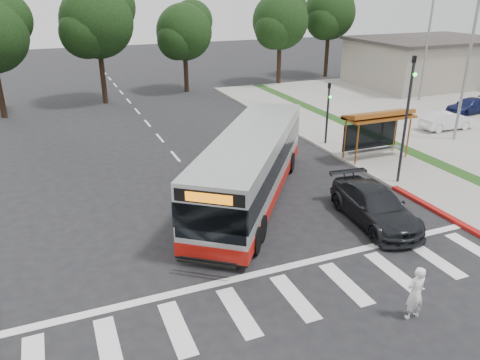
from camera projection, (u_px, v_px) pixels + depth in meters
ground at (238, 230)px, 19.71m from camera, size 140.00×140.00×0.00m
sidewalk_east at (348, 143)px, 30.39m from camera, size 4.00×40.00×0.12m
curb_east at (321, 147)px, 29.68m from camera, size 0.30×40.00×0.15m
curb_east_red at (438, 212)px, 21.13m from camera, size 0.32×6.00×0.15m
parking_lot at (463, 118)px, 36.32m from camera, size 18.00×36.00×0.10m
commercial_building at (426, 63)px, 48.21m from camera, size 14.00×10.00×4.40m
building_roof_cap at (430, 39)px, 47.31m from camera, size 14.60×10.60×0.30m
crosswalk_ladder at (294, 297)px, 15.43m from camera, size 18.00×2.60×0.01m
bus_shelter at (377, 120)px, 26.97m from camera, size 4.20×1.60×2.86m
traffic_signal_ne_tall at (407, 111)px, 22.87m from camera, size 0.18×0.37×6.50m
traffic_signal_ne_short at (328, 107)px, 29.39m from camera, size 0.18×0.37×4.00m
lot_light_front at (470, 49)px, 28.90m from camera, size 1.90×0.35×9.01m
lot_light_mid at (429, 32)px, 39.56m from camera, size 1.90×0.35×9.01m
tree_ne_a at (281, 20)px, 46.89m from camera, size 6.16×5.74×9.30m
tree_ne_b at (330, 12)px, 50.86m from camera, size 6.16×5.74×10.02m
tree_north_a at (98, 20)px, 38.65m from camera, size 6.60×6.15×10.17m
tree_north_b at (185, 31)px, 43.65m from camera, size 5.72×5.33×8.43m
transit_bus at (251, 167)px, 21.96m from camera, size 9.75×11.76×3.26m
pedestrian at (415, 293)px, 14.15m from camera, size 0.67×0.45×1.81m
dark_sedan at (375, 206)px, 20.10m from camera, size 2.71×5.50×1.54m
parked_car_1 at (447, 120)px, 33.02m from camera, size 3.99×1.52×1.30m
parked_car_3 at (469, 106)px, 37.25m from camera, size 4.17×1.92×1.18m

